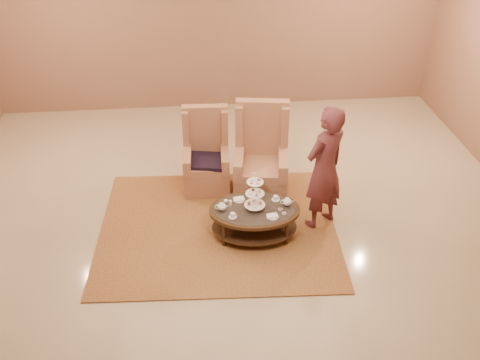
{
  "coord_description": "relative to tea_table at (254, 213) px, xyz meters",
  "views": [
    {
      "loc": [
        -0.48,
        -5.36,
        4.43
      ],
      "look_at": [
        0.06,
        0.2,
        0.75
      ],
      "focal_mm": 40.0,
      "sensor_mm": 36.0,
      "label": 1
    }
  ],
  "objects": [
    {
      "name": "wall_back",
      "position": [
        -0.23,
        3.98,
        1.4
      ],
      "size": [
        8.0,
        0.04,
        3.5
      ],
      "primitive_type": "cube",
      "color": "#8C634C",
      "rests_on": "ground"
    },
    {
      "name": "tea_table",
      "position": [
        0.0,
        0.0,
        0.0
      ],
      "size": [
        1.19,
        0.85,
        0.96
      ],
      "rotation": [
        0.0,
        0.0,
        -0.05
      ],
      "color": "black",
      "rests_on": "ground"
    },
    {
      "name": "person",
      "position": [
        0.9,
        0.17,
        0.51
      ],
      "size": [
        0.75,
        0.68,
        1.71
      ],
      "rotation": [
        0.0,
        0.0,
        3.72
      ],
      "color": "#562428",
      "rests_on": "ground"
    },
    {
      "name": "ceiling",
      "position": [
        -0.23,
        -0.02,
        -0.35
      ],
      "size": [
        8.0,
        8.0,
        0.02
      ],
      "primitive_type": "cube",
      "color": "beige",
      "rests_on": "ground"
    },
    {
      "name": "ground",
      "position": [
        -0.23,
        -0.02,
        -0.35
      ],
      "size": [
        8.0,
        8.0,
        0.0
      ],
      "primitive_type": "plane",
      "color": "tan",
      "rests_on": "ground"
    },
    {
      "name": "armchair_left",
      "position": [
        -0.55,
        1.24,
        0.05
      ],
      "size": [
        0.67,
        0.69,
        1.2
      ],
      "rotation": [
        0.0,
        0.0,
        -0.04
      ],
      "color": "#AC7151",
      "rests_on": "ground"
    },
    {
      "name": "armchair_right",
      "position": [
        0.21,
        0.98,
        0.11
      ],
      "size": [
        0.84,
        0.86,
        1.36
      ],
      "rotation": [
        0.0,
        0.0,
        -0.15
      ],
      "color": "#AC7151",
      "rests_on": "ground"
    },
    {
      "name": "rug",
      "position": [
        -0.46,
        0.19,
        -0.34
      ],
      "size": [
        3.22,
        2.74,
        0.02
      ],
      "rotation": [
        0.0,
        0.0,
        -0.05
      ],
      "color": "olive",
      "rests_on": "ground"
    }
  ]
}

